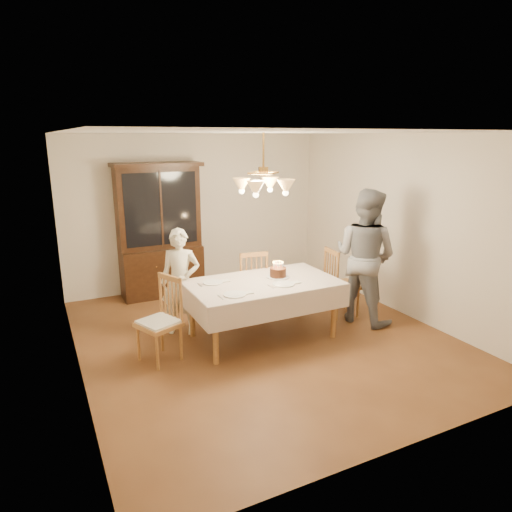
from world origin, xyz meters
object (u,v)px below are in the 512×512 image
dining_table (263,287)px  chair_far_side (250,287)px  china_hutch (160,233)px  birthday_cake (278,273)px  elderly_woman (181,282)px

dining_table → chair_far_side: (0.17, 0.73, -0.24)m
chair_far_side → china_hutch: bearing=120.5°
dining_table → chair_far_side: chair_far_side is taller
dining_table → birthday_cake: birthday_cake is taller
china_hutch → elderly_woman: (-0.17, -1.64, -0.33)m
dining_table → elderly_woman: elderly_woman is taller
china_hutch → birthday_cake: bearing=-65.5°
elderly_woman → dining_table: bearing=-7.1°
elderly_woman → birthday_cake: 1.28m
china_hutch → elderly_woman: 1.69m
elderly_woman → china_hutch: bearing=111.1°
china_hutch → chair_far_side: 1.87m
dining_table → china_hutch: 2.40m
china_hutch → birthday_cake: size_ratio=7.20×
china_hutch → chair_far_side: china_hutch is taller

